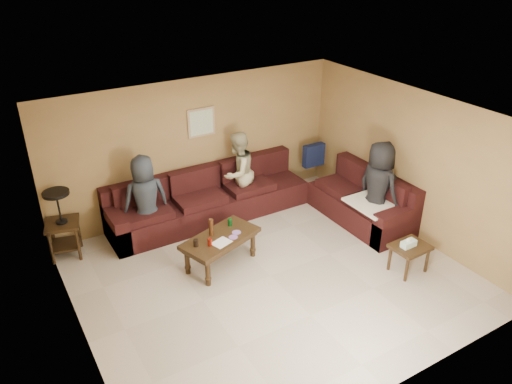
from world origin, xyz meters
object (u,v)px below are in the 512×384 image
sectional_sofa (264,203)px  waste_bin (234,232)px  coffee_table (220,241)px  side_table_right (410,249)px  person_right (378,188)px  end_table_left (62,223)px  person_left (146,199)px  person_middle (238,173)px

sectional_sofa → waste_bin: size_ratio=17.87×
coffee_table → side_table_right: size_ratio=2.26×
waste_bin → person_right: bearing=-23.7°
waste_bin → person_right: person_right is taller
sectional_sofa → end_table_left: size_ratio=4.03×
side_table_right → person_right: bearing=71.4°
person_left → coffee_table: bearing=124.9°
coffee_table → waste_bin: coffee_table is taller
sectional_sofa → person_middle: person_middle is taller
end_table_left → person_left: person_left is taller
side_table_right → waste_bin: size_ratio=2.32×
person_right → person_left: bearing=58.2°
end_table_left → person_right: (4.80, -1.95, 0.22)m
sectional_sofa → side_table_right: bearing=-66.7°
waste_bin → person_left: person_left is taller
person_middle → person_right: (1.69, -1.85, 0.05)m
side_table_right → person_right: (0.40, 1.18, 0.43)m
waste_bin → person_middle: bearing=57.1°
sectional_sofa → person_middle: 0.74m
side_table_right → person_right: 1.31m
coffee_table → person_right: size_ratio=0.82×
coffee_table → sectional_sofa: bearing=33.0°
waste_bin → person_left: 1.58m
coffee_table → person_middle: (1.09, 1.40, 0.34)m
end_table_left → side_table_right: 5.41m
sectional_sofa → side_table_right: size_ratio=7.72×
side_table_right → waste_bin: bearing=130.5°
coffee_table → end_table_left: bearing=143.2°
end_table_left → person_middle: (3.11, -0.11, 0.17)m
sectional_sofa → person_right: size_ratio=2.82×
sectional_sofa → person_right: person_right is taller
sectional_sofa → waste_bin: sectional_sofa is taller
person_left → person_middle: person_middle is taller
sectional_sofa → end_table_left: (-3.34, 0.65, 0.28)m
side_table_right → coffee_table: bearing=145.8°
end_table_left → side_table_right: bearing=-35.4°
waste_bin → end_table_left: bearing=159.3°
sectional_sofa → coffee_table: size_ratio=3.42×
waste_bin → person_left: size_ratio=0.17×
end_table_left → side_table_right: size_ratio=1.91×
sectional_sofa → person_middle: bearing=112.5°
waste_bin → person_right: 2.55m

